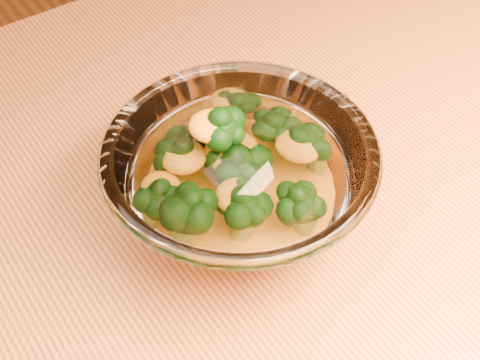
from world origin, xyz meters
name	(u,v)px	position (x,y,z in m)	size (l,w,h in m)	color
table	(244,325)	(0.00, 0.00, 0.65)	(1.20, 0.80, 0.75)	#DF7243
glass_bowl	(240,184)	(0.02, 0.03, 0.80)	(0.20, 0.20, 0.09)	white
cheese_sauce	(240,200)	(0.02, 0.03, 0.78)	(0.10, 0.10, 0.03)	orange
broccoli_heap	(235,168)	(0.02, 0.04, 0.81)	(0.15, 0.14, 0.08)	black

